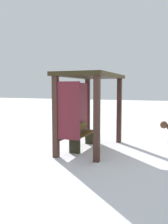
{
  "coord_description": "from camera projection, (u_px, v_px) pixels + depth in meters",
  "views": [
    {
      "loc": [
        -6.82,
        -2.45,
        1.84
      ],
      "look_at": [
        -0.28,
        0.13,
        1.14
      ],
      "focal_mm": 39.03,
      "sensor_mm": 36.0,
      "label": 1
    }
  ],
  "objects": [
    {
      "name": "bus_shelter",
      "position": [
        85.0,
        95.0,
        7.21
      ],
      "size": [
        2.67,
        1.43,
        2.26
      ],
      "color": "#3D241D",
      "rests_on": "ground"
    },
    {
      "name": "bench_left_inside",
      "position": [
        82.0,
        136.0,
        7.46
      ],
      "size": [
        1.47,
        0.35,
        0.74
      ],
      "color": "#573E18",
      "rests_on": "ground"
    },
    {
      "name": "ground_plane",
      "position": [
        91.0,
        149.0,
        7.39
      ],
      "size": [
        60.0,
        60.0,
        0.0
      ],
      "primitive_type": "plane",
      "color": "white"
    }
  ]
}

